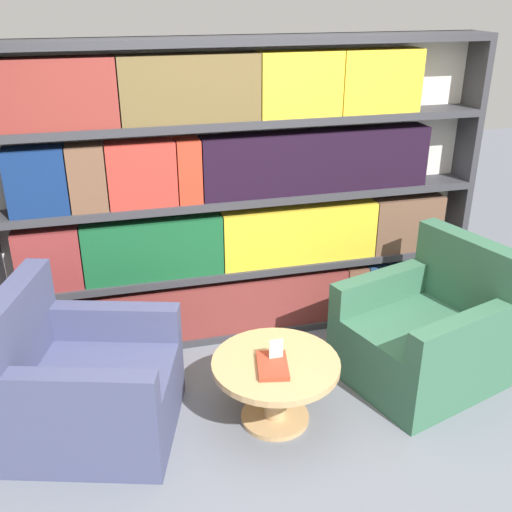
{
  "coord_description": "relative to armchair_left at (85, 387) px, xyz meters",
  "views": [
    {
      "loc": [
        -0.93,
        -2.41,
        2.38
      ],
      "look_at": [
        -0.09,
        0.79,
        0.88
      ],
      "focal_mm": 42.0,
      "sensor_mm": 36.0,
      "label": 1
    }
  ],
  "objects": [
    {
      "name": "ground_plane",
      "position": [
        1.16,
        -0.52,
        -0.31
      ],
      "size": [
        14.0,
        14.0,
        0.0
      ],
      "primitive_type": "plane",
      "color": "slate"
    },
    {
      "name": "armchair_left",
      "position": [
        0.0,
        0.0,
        0.0
      ],
      "size": [
        1.09,
        1.03,
        0.92
      ],
      "rotation": [
        0.0,
        0.0,
        1.28
      ],
      "color": "#42476B",
      "rests_on": "ground_plane"
    },
    {
      "name": "bookshelf",
      "position": [
        1.08,
        0.88,
        0.72
      ],
      "size": [
        3.37,
        0.3,
        2.1
      ],
      "color": "silver",
      "rests_on": "ground_plane"
    },
    {
      "name": "coffee_table",
      "position": [
        1.07,
        -0.18,
        -0.01
      ],
      "size": [
        0.74,
        0.74,
        0.41
      ],
      "color": "tan",
      "rests_on": "ground_plane"
    },
    {
      "name": "stray_book",
      "position": [
        1.03,
        -0.23,
        0.12
      ],
      "size": [
        0.22,
        0.3,
        0.03
      ],
      "color": "#B73823",
      "rests_on": "coffee_table"
    },
    {
      "name": "armchair_right",
      "position": [
        2.14,
        0.0,
        0.0
      ],
      "size": [
        1.09,
        1.04,
        0.92
      ],
      "rotation": [
        0.0,
        0.0,
        -1.27
      ],
      "color": "#336047",
      "rests_on": "ground_plane"
    },
    {
      "name": "table_sign",
      "position": [
        1.07,
        -0.18,
        0.17
      ],
      "size": [
        0.08,
        0.06,
        0.14
      ],
      "color": "black",
      "rests_on": "coffee_table"
    }
  ]
}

